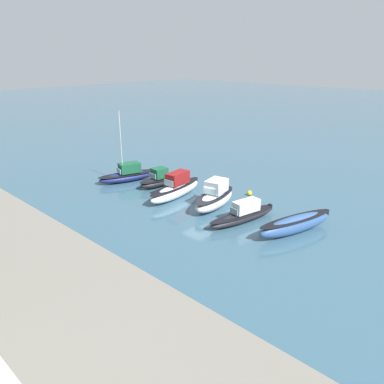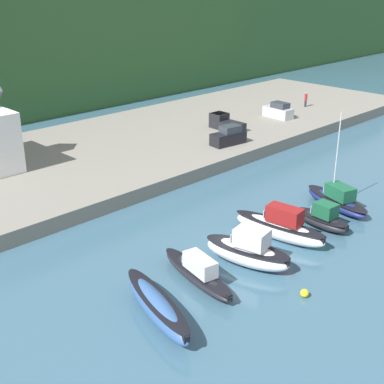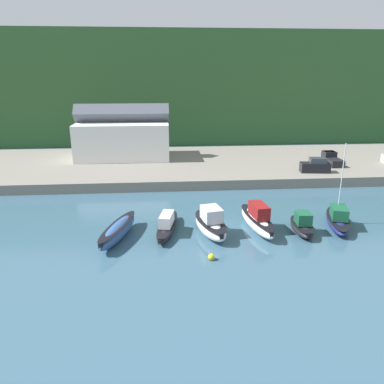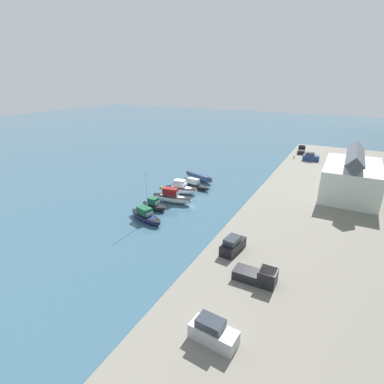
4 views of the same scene
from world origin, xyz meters
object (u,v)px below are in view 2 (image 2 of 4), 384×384
Objects in this scene: moored_boat_2 at (248,251)px; person_on_quay at (306,99)px; parked_car_0 at (229,136)px; pickup_truck_0 at (225,123)px; moored_boat_1 at (198,273)px; moored_boat_3 at (280,227)px; moored_boat_5 at (337,200)px; mooring_buoy_0 at (305,293)px; moored_boat_4 at (323,219)px; moored_boat_0 at (157,307)px; parked_car_1 at (278,111)px.

person_on_quay is at bearing 17.69° from moored_boat_2.
parked_car_0 is 6.56m from pickup_truck_0.
moored_boat_3 is (9.24, -0.07, 0.33)m from moored_boat_1.
parked_car_0 is (4.37, 17.05, 1.48)m from moored_boat_5.
mooring_buoy_0 is (-14.17, -6.24, -0.55)m from moored_boat_5.
moored_boat_4 is 38.56m from person_on_quay.
mooring_buoy_0 is (-5.56, -6.19, -0.78)m from moored_boat_3.
moored_boat_4 is at bearing -146.49° from moored_boat_5.
moored_boat_2 is (9.10, 0.37, 0.24)m from moored_boat_0.
moored_boat_5 is 4.10× the size of person_on_quay.
moored_boat_1 is 7.28m from mooring_buoy_0.
moored_boat_5 reaches higher than moored_boat_2.
mooring_buoy_0 is (-18.54, -23.29, -2.03)m from parked_car_0.
moored_boat_3 is 14.54× the size of mooring_buoy_0.
moored_boat_5 is at bearing 19.47° from moored_boat_0.
pickup_truck_0 is at bearing 179.51° from person_on_quay.
moored_boat_3 reaches higher than mooring_buoy_0.
moored_boat_0 is 1.77× the size of pickup_truck_0.
moored_boat_5 is (4.32, 1.28, 0.03)m from moored_boat_4.
moored_boat_2 is 0.81× the size of moored_boat_5.
moored_boat_2 reaches higher than moored_boat_3.
moored_boat_1 reaches higher than moored_boat_0.
person_on_quay reaches higher than moored_boat_3.
moored_boat_5 is 34.36m from person_on_quay.
parked_car_0 is at bearing 45.99° from moored_boat_3.
moored_boat_3 reaches higher than moored_boat_4.
moored_boat_2 is 1.50× the size of pickup_truck_0.
pickup_truck_0 is at bearing 50.50° from moored_boat_1.
moored_boat_3 is at bearing 21.15° from moored_boat_0.
moored_boat_5 reaches higher than moored_boat_3.
parked_car_1 is at bearing -6.94° from pickup_truck_0.
moored_boat_4 is at bearing -143.53° from person_on_quay.
moored_boat_2 is 1.36× the size of moored_boat_4.
moored_boat_5 is 1.85× the size of pickup_truck_0.
pickup_truck_0 is (13.25, 23.05, 1.41)m from moored_boat_4.
moored_boat_3 is at bearing 150.30° from parked_car_0.
moored_boat_1 is 3.77× the size of person_on_quay.
moored_boat_4 is (18.33, -0.06, -0.04)m from moored_boat_0.
moored_boat_0 is at bearing -147.32° from parked_car_1.
moored_boat_0 is at bearing 149.38° from mooring_buoy_0.
mooring_buoy_0 is (8.48, -5.02, -0.56)m from moored_boat_0.
moored_boat_5 is 15.39× the size of mooring_buoy_0.
moored_boat_1 is at bearing 30.89° from moored_boat_0.
moored_boat_5 is at bearing 173.12° from parked_car_0.
moored_boat_0 is at bearing -175.70° from moored_boat_4.
parked_car_0 reaches higher than moored_boat_3.
moored_boat_1 is 4.40m from moored_boat_2.
parked_car_1 reaches higher than moored_boat_3.
pickup_truck_0 reaches higher than mooring_buoy_0.
person_on_quay is at bearing 34.31° from mooring_buoy_0.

